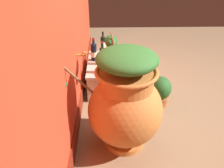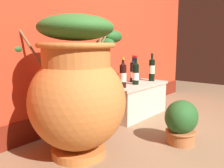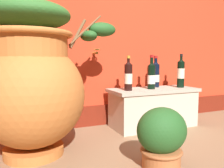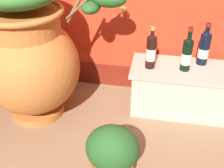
{
  "view_description": "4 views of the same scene",
  "coord_description": "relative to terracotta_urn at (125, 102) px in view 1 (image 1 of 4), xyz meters",
  "views": [
    {
      "loc": [
        -2.26,
        0.77,
        1.72
      ],
      "look_at": [
        0.01,
        0.71,
        0.38
      ],
      "focal_mm": 36.8,
      "sensor_mm": 36.0,
      "label": 1
    },
    {
      "loc": [
        -1.7,
        -0.68,
        0.82
      ],
      "look_at": [
        0.06,
        0.76,
        0.45
      ],
      "focal_mm": 38.9,
      "sensor_mm": 36.0,
      "label": 2
    },
    {
      "loc": [
        -0.63,
        -0.98,
        0.64
      ],
      "look_at": [
        0.13,
        0.78,
        0.44
      ],
      "focal_mm": 36.06,
      "sensor_mm": 36.0,
      "label": 3
    },
    {
      "loc": [
        0.37,
        -1.0,
        1.39
      ],
      "look_at": [
        0.05,
        0.66,
        0.3
      ],
      "focal_mm": 44.63,
      "sensor_mm": 36.0,
      "label": 4
    }
  ],
  "objects": [
    {
      "name": "wine_bottle_middle",
      "position": [
        1.43,
        0.21,
        0.02
      ],
      "size": [
        0.07,
        0.07,
        0.34
      ],
      "color": "black",
      "rests_on": "stone_ledge"
    },
    {
      "name": "potted_shrub",
      "position": [
        0.69,
        -0.51,
        -0.32
      ],
      "size": [
        0.31,
        0.26,
        0.37
      ],
      "color": "#B26638",
      "rests_on": "ground_plane"
    },
    {
      "name": "ground_plane",
      "position": [
        0.52,
        -0.61,
        -0.5
      ],
      "size": [
        7.0,
        7.0,
        0.0
      ],
      "primitive_type": "plane",
      "color": "#896B4C"
    },
    {
      "name": "wine_bottle_left",
      "position": [
        1.21,
        0.34,
        0.01
      ],
      "size": [
        0.08,
        0.08,
        0.32
      ],
      "color": "black",
      "rests_on": "stone_ledge"
    },
    {
      "name": "wine_bottle_right",
      "position": [
        1.08,
        0.22,
        0.0
      ],
      "size": [
        0.07,
        0.07,
        0.32
      ],
      "color": "black",
      "rests_on": "stone_ledge"
    },
    {
      "name": "back_wall",
      "position": [
        0.52,
        0.59,
        0.78
      ],
      "size": [
        4.4,
        0.33,
        2.6
      ],
      "color": "red",
      "rests_on": "ground_plane"
    },
    {
      "name": "wine_bottle_back",
      "position": [
        0.83,
        0.21,
        0.0
      ],
      "size": [
        0.07,
        0.07,
        0.31
      ],
      "color": "black",
      "rests_on": "stone_ledge"
    },
    {
      "name": "stone_ledge",
      "position": [
        1.13,
        0.24,
        -0.3
      ],
      "size": [
        0.86,
        0.37,
        0.37
      ],
      "color": "beige",
      "rests_on": "ground_plane"
    },
    {
      "name": "terracotta_urn",
      "position": [
        0.0,
        0.0,
        0.0
      ],
      "size": [
        1.02,
        1.03,
        1.03
      ],
      "color": "#C17033",
      "rests_on": "ground_plane"
    }
  ]
}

